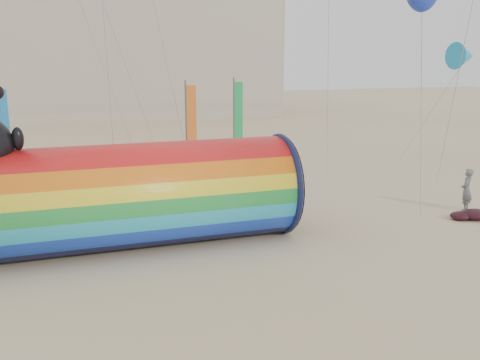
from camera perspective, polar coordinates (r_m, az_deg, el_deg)
name	(u,v)px	position (r m, az deg, el deg)	size (l,w,h in m)	color
ground	(240,264)	(17.31, 0.03, -8.96)	(160.00, 160.00, 0.00)	#CCB58C
windsock_assembly	(116,194)	(18.70, -13.09, -1.49)	(12.43, 3.78, 5.73)	red
kite_handler	(467,190)	(24.73, 23.01, -1.00)	(0.67, 0.44, 1.84)	#5B5F63
fabric_bundle	(479,214)	(24.00, 24.12, -3.36)	(2.62, 1.35, 0.41)	#3C0A16
festival_banners	(153,126)	(30.87, -9.26, 5.75)	(14.14, 3.62, 5.20)	#59595E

